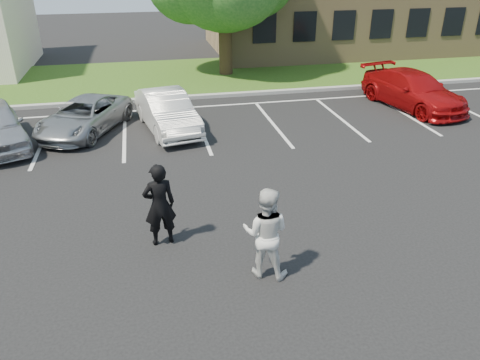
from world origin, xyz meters
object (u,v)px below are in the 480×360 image
Objects in this scene: car_red_compact at (413,90)px; man_black_suit at (159,205)px; car_white_sedan at (167,111)px; car_silver_minivan at (84,116)px; man_white_shirt at (266,233)px.

man_black_suit is at bearing -155.91° from car_red_compact.
car_white_sedan is 10.33m from car_red_compact.
car_silver_minivan is 0.86× the size of car_red_compact.
car_silver_minivan is 13.28m from car_red_compact.
man_black_suit reaches higher than car_red_compact.
car_silver_minivan is at bearing -41.35° from man_white_shirt.
man_black_suit is 0.46× the size of car_white_sedan.
man_white_shirt reaches higher than car_silver_minivan.
man_black_suit is 8.22m from car_silver_minivan.
man_black_suit is at bearing -48.19° from car_silver_minivan.
man_black_suit is 0.39× the size of car_red_compact.
car_red_compact is at bearing -153.00° from man_black_suit.
car_white_sedan is at bearing -57.38° from man_white_shirt.
car_silver_minivan is (-2.27, 7.89, -0.38)m from man_black_suit.
car_white_sedan is at bearing 17.62° from car_silver_minivan.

